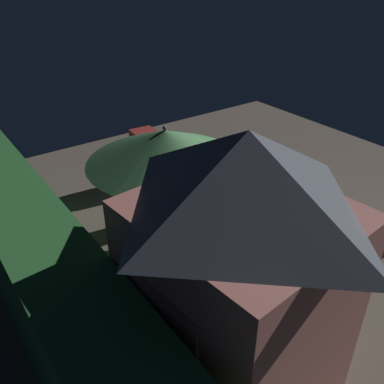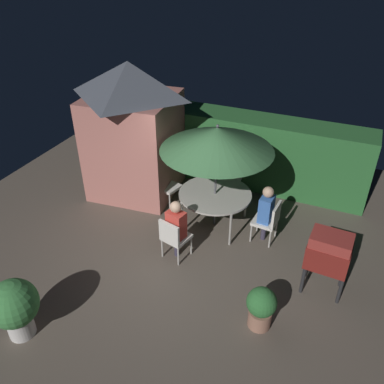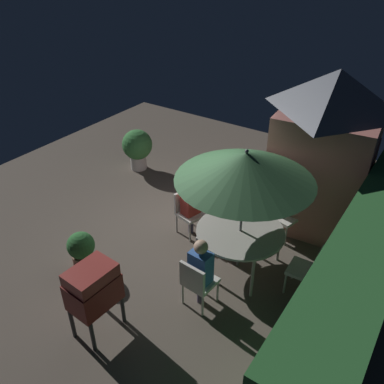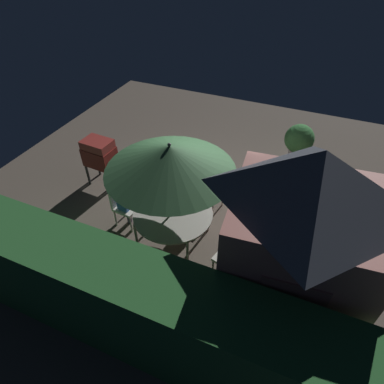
{
  "view_description": "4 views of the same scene",
  "coord_description": "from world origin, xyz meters",
  "px_view_note": "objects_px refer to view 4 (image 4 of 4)",
  "views": [
    {
      "loc": [
        -4.29,
        4.27,
        4.35
      ],
      "look_at": [
        0.38,
        0.91,
        1.02
      ],
      "focal_mm": 38.73,
      "sensor_mm": 36.0,
      "label": 1
    },
    {
      "loc": [
        2.51,
        -5.13,
        5.31
      ],
      "look_at": [
        -0.03,
        0.81,
        1.17
      ],
      "focal_mm": 37.48,
      "sensor_mm": 36.0,
      "label": 2
    },
    {
      "loc": [
        5.18,
        3.88,
        5.01
      ],
      "look_at": [
        0.1,
        0.43,
        1.14
      ],
      "focal_mm": 37.55,
      "sensor_mm": 36.0,
      "label": 3
    },
    {
      "loc": [
        -1.84,
        5.36,
        5.04
      ],
      "look_at": [
        0.01,
        1.01,
        0.98
      ],
      "focal_mm": 29.99,
      "sensor_mm": 36.0,
      "label": 4
    }
  ],
  "objects_px": {
    "patio_table": "(173,215)",
    "person_in_red": "(211,179)",
    "potted_plant_by_shed": "(299,141)",
    "chair_far_side": "(124,203)",
    "garden_shed": "(297,243)",
    "potted_plant_by_grill": "(155,151)",
    "chair_toward_house": "(233,258)",
    "patio_umbrella": "(170,159)",
    "person_in_blue": "(125,195)",
    "chair_toward_hedge": "(144,272)",
    "chair_near_shed": "(213,187)",
    "bbq_grill": "(99,154)"
  },
  "relations": [
    {
      "from": "patio_table",
      "to": "person_in_red",
      "type": "height_order",
      "value": "person_in_red"
    },
    {
      "from": "potted_plant_by_shed",
      "to": "person_in_red",
      "type": "distance_m",
      "value": 3.02
    },
    {
      "from": "chair_far_side",
      "to": "potted_plant_by_shed",
      "type": "height_order",
      "value": "potted_plant_by_shed"
    },
    {
      "from": "garden_shed",
      "to": "potted_plant_by_grill",
      "type": "height_order",
      "value": "garden_shed"
    },
    {
      "from": "chair_toward_house",
      "to": "person_in_red",
      "type": "relative_size",
      "value": 0.71
    },
    {
      "from": "patio_umbrella",
      "to": "chair_toward_house",
      "type": "relative_size",
      "value": 2.59
    },
    {
      "from": "potted_plant_by_grill",
      "to": "person_in_blue",
      "type": "xyz_separation_m",
      "value": [
        -0.5,
        2.15,
        0.37
      ]
    },
    {
      "from": "chair_toward_hedge",
      "to": "person_in_red",
      "type": "height_order",
      "value": "person_in_red"
    },
    {
      "from": "chair_toward_hedge",
      "to": "person_in_red",
      "type": "distance_m",
      "value": 2.51
    },
    {
      "from": "chair_toward_house",
      "to": "patio_umbrella",
      "type": "bearing_deg",
      "value": -14.82
    },
    {
      "from": "person_in_red",
      "to": "person_in_blue",
      "type": "xyz_separation_m",
      "value": [
        1.43,
        1.16,
        0.0
      ]
    },
    {
      "from": "patio_umbrella",
      "to": "chair_toward_hedge",
      "type": "xyz_separation_m",
      "value": [
        -0.05,
        1.24,
        -1.51
      ]
    },
    {
      "from": "garden_shed",
      "to": "patio_table",
      "type": "relative_size",
      "value": 2.05
    },
    {
      "from": "potted_plant_by_shed",
      "to": "garden_shed",
      "type": "bearing_deg",
      "value": 95.87
    },
    {
      "from": "person_in_red",
      "to": "potted_plant_by_shed",
      "type": "bearing_deg",
      "value": -119.12
    },
    {
      "from": "garden_shed",
      "to": "chair_toward_hedge",
      "type": "height_order",
      "value": "garden_shed"
    },
    {
      "from": "chair_toward_hedge",
      "to": "person_in_blue",
      "type": "xyz_separation_m",
      "value": [
        1.16,
        -1.33,
        0.26
      ]
    },
    {
      "from": "patio_umbrella",
      "to": "chair_toward_hedge",
      "type": "height_order",
      "value": "patio_umbrella"
    },
    {
      "from": "chair_toward_house",
      "to": "potted_plant_by_grill",
      "type": "distance_m",
      "value": 3.93
    },
    {
      "from": "chair_near_shed",
      "to": "chair_far_side",
      "type": "bearing_deg",
      "value": 38.8
    },
    {
      "from": "chair_near_shed",
      "to": "person_in_red",
      "type": "bearing_deg",
      "value": 75.8
    },
    {
      "from": "chair_toward_hedge",
      "to": "potted_plant_by_shed",
      "type": "height_order",
      "value": "potted_plant_by_shed"
    },
    {
      "from": "potted_plant_by_shed",
      "to": "person_in_blue",
      "type": "height_order",
      "value": "person_in_blue"
    },
    {
      "from": "chair_near_shed",
      "to": "person_in_blue",
      "type": "bearing_deg",
      "value": 40.57
    },
    {
      "from": "bbq_grill",
      "to": "potted_plant_by_shed",
      "type": "distance_m",
      "value": 5.06
    },
    {
      "from": "potted_plant_by_shed",
      "to": "potted_plant_by_grill",
      "type": "relative_size",
      "value": 1.38
    },
    {
      "from": "chair_far_side",
      "to": "potted_plant_by_shed",
      "type": "relative_size",
      "value": 0.86
    },
    {
      "from": "potted_plant_by_grill",
      "to": "person_in_red",
      "type": "xyz_separation_m",
      "value": [
        -1.93,
        1.0,
        0.37
      ]
    },
    {
      "from": "potted_plant_by_grill",
      "to": "person_in_red",
      "type": "distance_m",
      "value": 2.2
    },
    {
      "from": "chair_toward_hedge",
      "to": "patio_table",
      "type": "bearing_deg",
      "value": -87.76
    },
    {
      "from": "chair_toward_house",
      "to": "potted_plant_by_grill",
      "type": "bearing_deg",
      "value": -41.36
    },
    {
      "from": "bbq_grill",
      "to": "chair_far_side",
      "type": "relative_size",
      "value": 1.33
    },
    {
      "from": "patio_table",
      "to": "chair_far_side",
      "type": "height_order",
      "value": "chair_far_side"
    },
    {
      "from": "garden_shed",
      "to": "patio_umbrella",
      "type": "bearing_deg",
      "value": -14.97
    },
    {
      "from": "patio_table",
      "to": "chair_toward_house",
      "type": "relative_size",
      "value": 1.69
    },
    {
      "from": "chair_near_shed",
      "to": "person_in_blue",
      "type": "relative_size",
      "value": 0.71
    },
    {
      "from": "chair_near_shed",
      "to": "chair_toward_hedge",
      "type": "xyz_separation_m",
      "value": [
        0.29,
        2.57,
        0.0
      ]
    },
    {
      "from": "potted_plant_by_shed",
      "to": "person_in_red",
      "type": "xyz_separation_m",
      "value": [
        1.46,
        2.63,
        0.17
      ]
    },
    {
      "from": "chair_far_side",
      "to": "chair_toward_hedge",
      "type": "bearing_deg",
      "value": 133.06
    },
    {
      "from": "patio_table",
      "to": "chair_toward_house",
      "type": "xyz_separation_m",
      "value": [
        -1.34,
        0.35,
        -0.22
      ]
    },
    {
      "from": "chair_far_side",
      "to": "potted_plant_by_shed",
      "type": "distance_m",
      "value": 4.81
    },
    {
      "from": "patio_umbrella",
      "to": "potted_plant_by_grill",
      "type": "distance_m",
      "value": 3.2
    },
    {
      "from": "chair_far_side",
      "to": "potted_plant_by_grill",
      "type": "bearing_deg",
      "value": -79.04
    },
    {
      "from": "garden_shed",
      "to": "patio_umbrella",
      "type": "distance_m",
      "value": 2.36
    },
    {
      "from": "chair_toward_house",
      "to": "person_in_blue",
      "type": "height_order",
      "value": "person_in_blue"
    },
    {
      "from": "chair_near_shed",
      "to": "patio_umbrella",
      "type": "bearing_deg",
      "value": 75.8
    },
    {
      "from": "patio_umbrella",
      "to": "garden_shed",
      "type": "bearing_deg",
      "value": 165.03
    },
    {
      "from": "chair_toward_hedge",
      "to": "person_in_red",
      "type": "relative_size",
      "value": 0.71
    },
    {
      "from": "garden_shed",
      "to": "chair_far_side",
      "type": "xyz_separation_m",
      "value": [
        3.44,
        -0.69,
        -1.07
      ]
    },
    {
      "from": "garden_shed",
      "to": "bbq_grill",
      "type": "bearing_deg",
      "value": -19.53
    }
  ]
}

